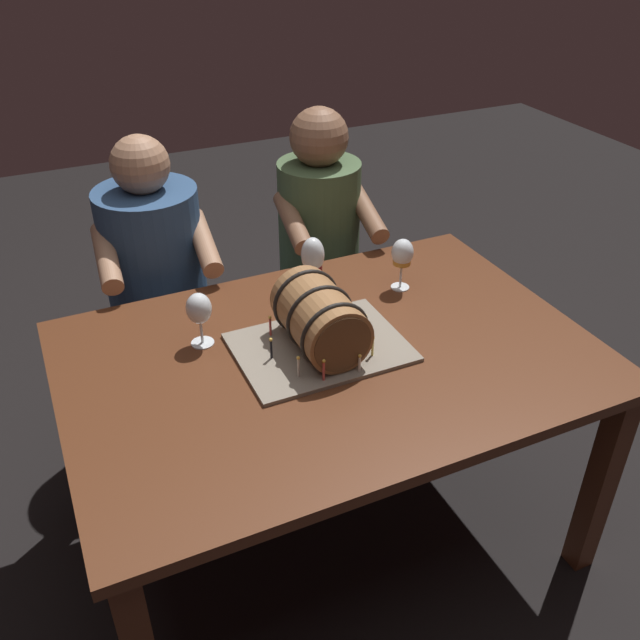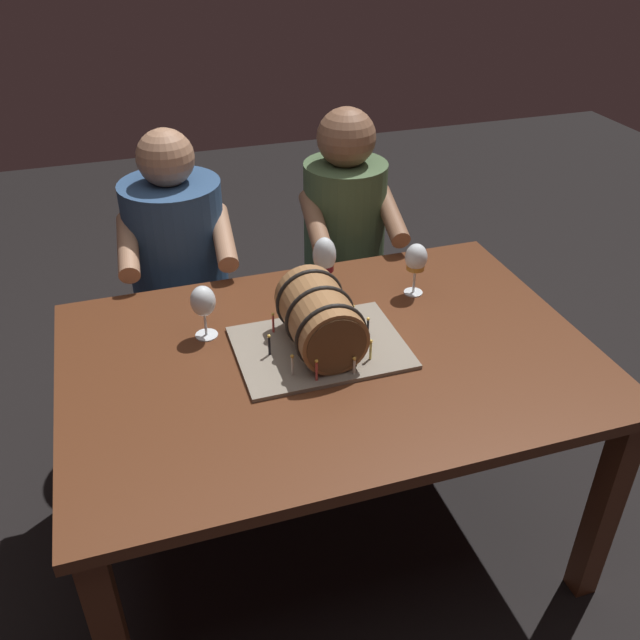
{
  "view_description": "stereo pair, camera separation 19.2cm",
  "coord_description": "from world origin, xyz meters",
  "views": [
    {
      "loc": [
        -0.69,
        -1.43,
        1.89
      ],
      "look_at": [
        -0.02,
        0.03,
        0.85
      ],
      "focal_mm": 38.46,
      "sensor_mm": 36.0,
      "label": 1
    },
    {
      "loc": [
        -0.51,
        -1.5,
        1.89
      ],
      "look_at": [
        -0.02,
        0.03,
        0.85
      ],
      "focal_mm": 38.46,
      "sensor_mm": 36.0,
      "label": 2
    }
  ],
  "objects": [
    {
      "name": "ground_plane",
      "position": [
        0.0,
        0.0,
        0.0
      ],
      "size": [
        8.0,
        8.0,
        0.0
      ],
      "primitive_type": "plane",
      "color": "black"
    },
    {
      "name": "dining_table",
      "position": [
        0.0,
        0.0,
        0.65
      ],
      "size": [
        1.5,
        1.03,
        0.75
      ],
      "color": "#562D19",
      "rests_on": "ground"
    },
    {
      "name": "barrel_cake",
      "position": [
        -0.02,
        0.03,
        0.84
      ],
      "size": [
        0.48,
        0.35,
        0.21
      ],
      "color": "gray",
      "rests_on": "dining_table"
    },
    {
      "name": "wine_glass_empty",
      "position": [
        -0.32,
        0.2,
        0.86
      ],
      "size": [
        0.07,
        0.07,
        0.17
      ],
      "color": "white",
      "rests_on": "dining_table"
    },
    {
      "name": "wine_glass_red",
      "position": [
        0.09,
        0.32,
        0.88
      ],
      "size": [
        0.07,
        0.07,
        0.2
      ],
      "color": "white",
      "rests_on": "dining_table"
    },
    {
      "name": "wine_glass_amber",
      "position": [
        0.37,
        0.24,
        0.87
      ],
      "size": [
        0.07,
        0.07,
        0.18
      ],
      "color": "white",
      "rests_on": "dining_table"
    },
    {
      "name": "person_seated_left",
      "position": [
        -0.33,
        0.79,
        0.56
      ],
      "size": [
        0.41,
        0.5,
        1.19
      ],
      "color": "#1B2D46",
      "rests_on": "ground"
    },
    {
      "name": "person_seated_right",
      "position": [
        0.32,
        0.79,
        0.55
      ],
      "size": [
        0.39,
        0.48,
        1.21
      ],
      "color": "#2A3A24",
      "rests_on": "ground"
    }
  ]
}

